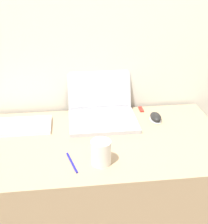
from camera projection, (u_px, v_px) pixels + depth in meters
wall_back at (88, 21)px, 1.55m from camera, size 7.00×0.04×2.50m
desk at (97, 204)px, 1.61m from camera, size 1.20×0.64×0.78m
laptop at (102, 109)px, 1.61m from camera, size 0.34×0.33×0.23m
drink_cup at (102, 152)px, 1.25m from camera, size 0.08×0.08×0.10m
computer_mouse at (156, 117)px, 1.60m from camera, size 0.06×0.10×0.04m
external_keyboard at (13, 127)px, 1.53m from camera, size 0.37×0.17×0.02m
usb_stick at (141, 109)px, 1.71m from camera, size 0.02×0.06×0.01m
pen at (72, 163)px, 1.27m from camera, size 0.04×0.14×0.01m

